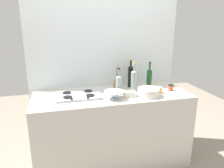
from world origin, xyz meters
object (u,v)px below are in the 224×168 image
Objects in this scene: wine_bottle_mid_left at (131,76)px; condiment_jar_rear at (171,87)px; utensil_crock at (118,84)px; wine_bottle_rightmost at (119,84)px; mixing_bowl at (114,95)px; stovetop_hob at (78,95)px; plate_stack at (148,92)px; condiment_jar_front at (159,90)px; butter_dish at (129,94)px; wine_bottle_mid_right at (149,78)px; wine_bottle_leftmost at (134,80)px.

condiment_jar_rear is (0.42, -0.27, -0.11)m from wine_bottle_mid_left.
wine_bottle_rightmost is at bearing -100.92° from utensil_crock.
utensil_crock is (0.13, 0.32, 0.02)m from mixing_bowl.
wine_bottle_mid_left is 4.70× the size of condiment_jar_rear.
stovetop_hob is 1.56× the size of utensil_crock.
plate_stack is 3.18× the size of condiment_jar_rear.
condiment_jar_front is at bearing -30.56° from utensil_crock.
plate_stack is 0.21m from butter_dish.
condiment_jar_front is (0.02, -0.25, -0.09)m from wine_bottle_mid_right.
stovetop_hob is at bearing 176.19° from wine_bottle_rightmost.
wine_bottle_mid_right is (0.91, 0.13, 0.11)m from stovetop_hob.
utensil_crock reaches higher than butter_dish.
utensil_crock is (-0.16, 0.13, -0.07)m from wine_bottle_leftmost.
mixing_bowl is at bearing -170.19° from butter_dish.
wine_bottle_rightmost is (-0.22, -0.24, -0.03)m from wine_bottle_mid_left.
wine_bottle_leftmost is at bearing 170.85° from condiment_jar_rear.
condiment_jar_front is at bearing -24.57° from wine_bottle_leftmost.
plate_stack is at bearing -79.17° from wine_bottle_mid_left.
mixing_bowl reaches higher than stovetop_hob.
wine_bottle_rightmost is 2.30× the size of butter_dish.
butter_dish is 1.75× the size of condiment_jar_rear.
wine_bottle_rightmost is (0.46, -0.03, 0.11)m from stovetop_hob.
wine_bottle_rightmost is at bearing -167.92° from wine_bottle_leftmost.
condiment_jar_front is (0.44, -0.26, -0.03)m from utensil_crock.
wine_bottle_leftmost is at bearing 155.43° from condiment_jar_front.
wine_bottle_leftmost is at bearing -154.06° from wine_bottle_mid_right.
plate_stack is 3.35× the size of condiment_jar_front.
butter_dish is at bearing -78.94° from utensil_crock.
condiment_jar_rear is (0.45, -0.07, -0.10)m from wine_bottle_leftmost.
wine_bottle_leftmost reaches higher than utensil_crock.
wine_bottle_leftmost is at bearing -39.15° from utensil_crock.
wine_bottle_rightmost is 0.19m from mixing_bowl.
condiment_jar_front is at bearing -163.46° from condiment_jar_rear.
wine_bottle_leftmost is at bearing 12.08° from wine_bottle_rightmost.
wine_bottle_mid_left is 2.69× the size of butter_dish.
wine_bottle_mid_right reaches higher than condiment_jar_front.
wine_bottle_leftmost is 0.47m from condiment_jar_rear.
utensil_crock is (-0.27, 0.33, 0.02)m from plate_stack.
stovetop_hob is at bearing 165.24° from butter_dish.
wine_bottle_mid_right reaches higher than utensil_crock.
mixing_bowl is at bearing -25.77° from stovetop_hob.
butter_dish is at bearing -51.84° from wine_bottle_rightmost.
mixing_bowl is (-0.40, 0.01, 0.00)m from plate_stack.
utensil_crock is (0.03, 0.17, -0.05)m from wine_bottle_rightmost.
wine_bottle_mid_left is 1.15× the size of utensil_crock.
plate_stack is 1.81× the size of butter_dish.
wine_bottle_mid_right is at bearing 8.30° from stovetop_hob.
wine_bottle_rightmost is (-0.30, 0.16, 0.07)m from plate_stack.
wine_bottle_mid_left is at bearing 160.55° from wine_bottle_mid_right.
condiment_jar_rear is at bearing 8.61° from butter_dish.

